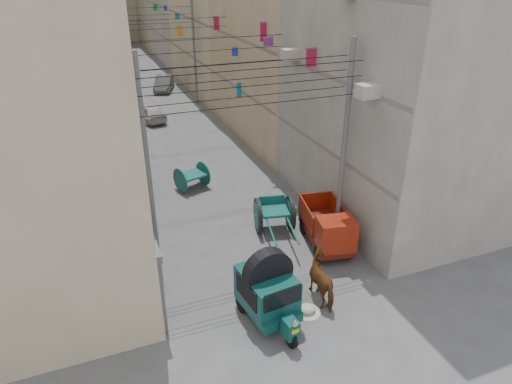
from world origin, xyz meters
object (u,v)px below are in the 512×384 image
mini_truck (329,231)px  distant_car_white (149,112)px  second_cart (192,176)px  distant_car_green (125,76)px  feed_sack (308,309)px  distant_car_grey (164,83)px  auto_rickshaw (268,289)px  horse (325,279)px  tonga_cart (274,214)px

mini_truck → distant_car_white: (-3.71, 19.22, -0.25)m
second_cart → distant_car_green: second_cart is taller
feed_sack → distant_car_grey: bearing=87.4°
auto_rickshaw → mini_truck: size_ratio=0.84×
mini_truck → distant_car_green: bearing=108.0°
feed_sack → horse: bearing=28.4°
feed_sack → horse: (0.84, 0.45, 0.64)m
horse → distant_car_white: size_ratio=0.51×
distant_car_white → distant_car_grey: bearing=-120.2°
feed_sack → second_cart: bearing=96.7°
tonga_cart → distant_car_grey: tonga_cart is taller
distant_car_grey → distant_car_green: size_ratio=0.93×
auto_rickshaw → distant_car_green: bearing=83.6°
feed_sack → distant_car_grey: (1.37, 30.49, 0.49)m
distant_car_green → second_cart: bearing=88.3°
distant_car_green → feed_sack: bearing=90.1°
tonga_cart → feed_sack: size_ratio=6.43×
tonga_cart → distant_car_green: 29.84m
horse → distant_car_grey: horse is taller
mini_truck → second_cart: size_ratio=1.95×
tonga_cart → distant_car_grey: size_ratio=0.91×
mini_truck → distant_car_green: mini_truck is taller
mini_truck → auto_rickshaw: bearing=-133.0°
mini_truck → distant_car_green: (-3.84, 31.93, -0.25)m
mini_truck → distant_car_green: 32.16m
mini_truck → horse: 2.95m
mini_truck → distant_car_grey: 27.57m
auto_rickshaw → tonga_cart: size_ratio=0.81×
horse → distant_car_green: (-2.27, 34.42, -0.17)m
distant_car_green → mini_truck: bearing=94.6°
mini_truck → second_cart: (-3.61, 7.34, -0.18)m
mini_truck → feed_sack: (-2.40, -2.95, -0.72)m
second_cart → mini_truck: bearing=-81.8°
feed_sack → mini_truck: bearing=50.8°
feed_sack → horse: 1.14m
tonga_cart → feed_sack: (-1.04, -5.14, -0.64)m
second_cart → distant_car_green: 24.59m
mini_truck → horse: size_ratio=1.85×
tonga_cart → auto_rickshaw: bearing=-103.7°
auto_rickshaw → feed_sack: size_ratio=5.24×
mini_truck → feed_sack: size_ratio=6.27×
second_cart → distant_car_grey: (2.58, 20.21, -0.04)m
auto_rickshaw → tonga_cart: 5.42m
feed_sack → distant_car_white: 22.21m
auto_rickshaw → feed_sack: 1.66m
distant_car_white → second_cart: bearing=78.1°
feed_sack → distant_car_green: distant_car_green is taller
feed_sack → distant_car_green: 34.91m
distant_car_green → auto_rickshaw: bearing=88.0°
auto_rickshaw → feed_sack: bearing=-18.1°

